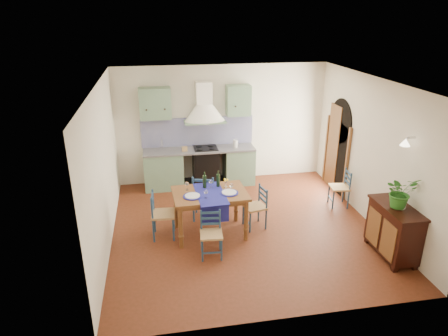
{
  "coord_description": "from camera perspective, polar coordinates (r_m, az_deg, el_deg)",
  "views": [
    {
      "loc": [
        -1.57,
        -6.62,
        3.95
      ],
      "look_at": [
        -0.35,
        0.3,
        1.15
      ],
      "focal_mm": 32.0,
      "sensor_mm": 36.0,
      "label": 1
    }
  ],
  "objects": [
    {
      "name": "ceiling",
      "position": [
        6.89,
        3.34,
        12.12
      ],
      "size": [
        5.0,
        5.0,
        0.01
      ],
      "primitive_type": "cube",
      "color": "silver",
      "rests_on": "back_wall"
    },
    {
      "name": "chair_left",
      "position": [
        7.43,
        -8.94,
        -6.58
      ],
      "size": [
        0.44,
        0.44,
        0.89
      ],
      "color": "navy",
      "rests_on": "ground"
    },
    {
      "name": "right_wall",
      "position": [
        8.42,
        19.45,
        2.35
      ],
      "size": [
        0.26,
        5.0,
        2.8
      ],
      "color": "beige",
      "rests_on": "ground"
    },
    {
      "name": "sideboard",
      "position": [
        7.36,
        23.04,
        -8.05
      ],
      "size": [
        0.5,
        1.05,
        0.94
      ],
      "color": "black",
      "rests_on": "ground"
    },
    {
      "name": "chair_right",
      "position": [
        7.71,
        4.62,
        -5.53
      ],
      "size": [
        0.45,
        0.45,
        0.83
      ],
      "color": "navy",
      "rests_on": "ground"
    },
    {
      "name": "chair_far",
      "position": [
        7.96,
        -2.87,
        -4.0
      ],
      "size": [
        0.55,
        0.55,
        0.97
      ],
      "color": "navy",
      "rests_on": "ground"
    },
    {
      "name": "left_wall",
      "position": [
        7.15,
        -16.82,
        -0.16
      ],
      "size": [
        0.04,
        5.0,
        2.8
      ],
      "primitive_type": "cube",
      "color": "beige",
      "rests_on": "ground"
    },
    {
      "name": "potted_plant",
      "position": [
        7.06,
        23.92,
        -3.15
      ],
      "size": [
        0.51,
        0.45,
        0.54
      ],
      "primitive_type": "imported",
      "rotation": [
        0.0,
        0.0,
        0.06
      ],
      "color": "#286A20",
      "rests_on": "sideboard"
    },
    {
      "name": "chair_near",
      "position": [
        6.85,
        -1.85,
        -9.38
      ],
      "size": [
        0.4,
        0.4,
        0.8
      ],
      "color": "navy",
      "rests_on": "ground"
    },
    {
      "name": "dining_table",
      "position": [
        7.31,
        -1.99,
        -4.23
      ],
      "size": [
        1.38,
        1.04,
        1.17
      ],
      "color": "brown",
      "rests_on": "ground"
    },
    {
      "name": "back_wall",
      "position": [
        9.43,
        -2.85,
        3.76
      ],
      "size": [
        5.0,
        0.96,
        2.8
      ],
      "color": "beige",
      "rests_on": "ground"
    },
    {
      "name": "chair_spare",
      "position": [
        8.86,
        16.33,
        -2.71
      ],
      "size": [
        0.42,
        0.42,
        0.81
      ],
      "color": "navy",
      "rests_on": "ground"
    },
    {
      "name": "floor",
      "position": [
        7.86,
        2.9,
        -8.48
      ],
      "size": [
        5.0,
        5.0,
        0.0
      ],
      "primitive_type": "plane",
      "color": "#431F0E",
      "rests_on": "ground"
    }
  ]
}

